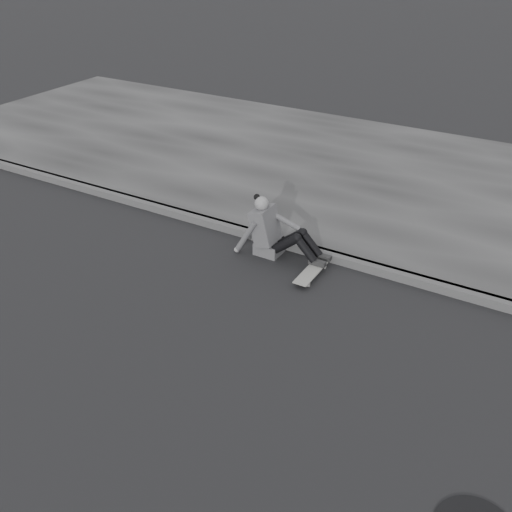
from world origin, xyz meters
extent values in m
plane|color=black|center=(0.00, 0.00, 0.00)|extent=(80.00, 80.00, 0.00)
cube|color=#474747|center=(0.00, 2.58, 0.06)|extent=(24.00, 0.16, 0.12)
cube|color=#353535|center=(0.00, 5.60, 0.06)|extent=(24.00, 6.00, 0.12)
cylinder|color=gray|center=(-1.97, 1.80, 0.03)|extent=(0.03, 0.05, 0.05)
cylinder|color=gray|center=(-1.82, 1.80, 0.03)|extent=(0.03, 0.05, 0.05)
cylinder|color=gray|center=(-1.97, 2.32, 0.03)|extent=(0.03, 0.05, 0.05)
cylinder|color=gray|center=(-1.82, 2.32, 0.03)|extent=(0.03, 0.05, 0.05)
cube|color=#323235|center=(-1.89, 1.80, 0.06)|extent=(0.16, 0.04, 0.03)
cube|color=#323235|center=(-1.89, 2.32, 0.06)|extent=(0.16, 0.04, 0.03)
cube|color=gray|center=(-1.89, 2.06, 0.08)|extent=(0.20, 0.78, 0.02)
cube|color=#4D4D4F|center=(-2.69, 2.31, 0.09)|extent=(0.36, 0.34, 0.18)
cube|color=#4D4D4F|center=(-2.76, 2.31, 0.43)|extent=(0.37, 0.40, 0.57)
cube|color=#4D4D4F|center=(-2.89, 2.31, 0.55)|extent=(0.14, 0.30, 0.20)
cylinder|color=gray|center=(-2.81, 2.31, 0.67)|extent=(0.09, 0.09, 0.08)
sphere|color=gray|center=(-2.82, 2.31, 0.76)|extent=(0.20, 0.20, 0.20)
sphere|color=black|center=(-2.91, 2.33, 0.83)|extent=(0.09, 0.09, 0.09)
cylinder|color=black|center=(-2.38, 2.22, 0.28)|extent=(0.43, 0.13, 0.39)
cylinder|color=black|center=(-2.38, 2.40, 0.28)|extent=(0.43, 0.13, 0.39)
cylinder|color=black|center=(-2.08, 2.22, 0.28)|extent=(0.35, 0.11, 0.36)
cylinder|color=black|center=(-2.08, 2.40, 0.28)|extent=(0.35, 0.11, 0.36)
sphere|color=black|center=(-2.21, 2.22, 0.42)|extent=(0.13, 0.13, 0.13)
sphere|color=black|center=(-2.21, 2.40, 0.42)|extent=(0.13, 0.13, 0.13)
cube|color=#252525|center=(-1.89, 2.22, 0.12)|extent=(0.24, 0.08, 0.07)
cube|color=#252525|center=(-1.89, 2.40, 0.12)|extent=(0.24, 0.08, 0.07)
cylinder|color=#4D4D4F|center=(-2.96, 2.10, 0.29)|extent=(0.38, 0.08, 0.58)
sphere|color=gray|center=(-3.11, 2.09, 0.04)|extent=(0.08, 0.08, 0.08)
cylinder|color=#4D4D4F|center=(-2.52, 2.47, 0.49)|extent=(0.48, 0.08, 0.21)
camera|label=1|loc=(0.72, -3.95, 4.21)|focal=40.00mm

